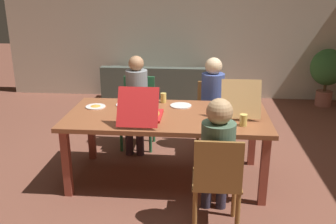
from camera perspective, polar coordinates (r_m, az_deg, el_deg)
The scene contains 19 objects.
ground_plane at distance 4.29m, azimuth -0.12°, elevation -10.03°, with size 20.00×20.00×0.00m, color brown.
back_wall at distance 7.18m, azimuth 2.37°, elevation 13.60°, with size 6.82×0.12×2.87m, color beige.
dining_table at distance 4.01m, azimuth -0.13°, elevation -1.35°, with size 2.14×1.06×0.76m.
chair_0 at distance 4.98m, azimuth 6.67°, elevation 0.11°, with size 0.41×0.42×0.87m.
person_0 at distance 4.77m, azimuth 6.81°, elevation 2.13°, with size 0.29×0.51×1.22m.
chair_1 at distance 5.01m, azimuth -4.53°, elevation 0.70°, with size 0.44×0.41×0.93m.
person_1 at distance 4.81m, azimuth -4.86°, elevation 2.38°, with size 0.28×0.46×1.23m.
chair_2 at distance 3.21m, azimuth 7.48°, elevation -10.45°, with size 0.41×0.41×0.91m.
person_2 at distance 3.26m, azimuth 7.53°, elevation -6.02°, with size 0.29×0.51×1.20m.
pizza_box_0 at distance 4.09m, azimuth 10.67°, elevation 0.68°, with size 0.40×0.54×0.40m.
pizza_box_1 at distance 3.85m, azimuth -4.00°, elevation -0.23°, with size 0.40×0.60×0.37m.
plate_0 at distance 4.25m, azimuth 1.98°, elevation 0.99°, with size 0.24×0.24×0.01m.
plate_1 at distance 4.29m, azimuth -11.00°, elevation 0.86°, with size 0.22×0.22×0.03m.
plate_2 at distance 4.30m, azimuth -6.52°, elevation 1.11°, with size 0.21×0.21×0.01m.
plate_3 at distance 3.68m, azimuth 7.25°, elevation -1.91°, with size 0.25×0.25×0.03m.
drinking_glass_0 at distance 3.71m, azimuth 11.42°, elevation -1.22°, with size 0.08×0.08×0.12m, color #E1C860.
drinking_glass_1 at distance 4.37m, azimuth -0.70°, elevation 2.18°, with size 0.07×0.07×0.11m, color #E6C55C.
couch at distance 6.77m, azimuth -1.66°, elevation 3.37°, with size 1.85×0.92×0.76m.
potted_plant at distance 7.23m, azimuth 23.14°, elevation 5.91°, with size 0.59×0.59×1.03m.
Camera 1 is at (0.34, -3.75, 2.05)m, focal length 39.93 mm.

